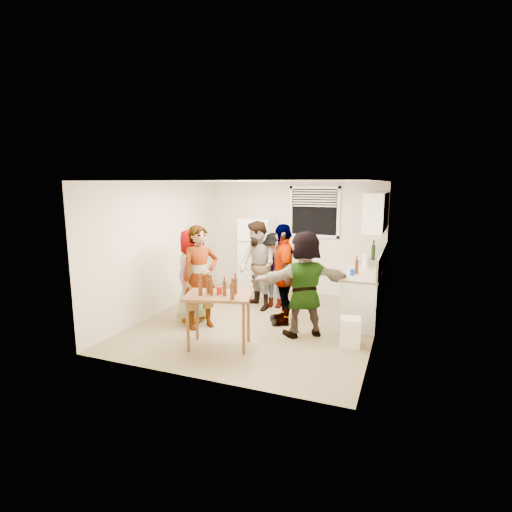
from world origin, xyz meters
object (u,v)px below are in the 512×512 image
at_px(guest_grey, 194,319).
at_px(refrigerator, 258,256).
at_px(wine_bottle, 373,260).
at_px(guest_orange, 303,335).
at_px(kettle, 365,264).
at_px(guest_stripe, 202,327).
at_px(trash_bin, 350,330).
at_px(beer_bottle_table, 225,295).
at_px(red_cup, 219,294).
at_px(serving_table, 220,346).
at_px(beer_bottle_counter, 356,274).
at_px(guest_back_right, 274,307).
at_px(guest_back_left, 257,308).
at_px(guest_black, 282,323).
at_px(blue_cup, 352,275).

bearing_deg(guest_grey, refrigerator, -5.83).
xyz_separation_m(wine_bottle, guest_orange, (-0.86, -2.34, -0.90)).
distance_m(kettle, guest_stripe, 3.39).
bearing_deg(trash_bin, guest_stripe, -177.50).
bearing_deg(kettle, guest_orange, -88.41).
height_order(beer_bottle_table, guest_grey, beer_bottle_table).
bearing_deg(red_cup, guest_grey, 137.11).
height_order(serving_table, beer_bottle_table, beer_bottle_table).
bearing_deg(beer_bottle_counter, red_cup, -134.29).
bearing_deg(refrigerator, beer_bottle_counter, -28.45).
relative_size(kettle, guest_stripe, 0.14).
distance_m(refrigerator, red_cup, 3.15).
bearing_deg(kettle, wine_bottle, 103.33).
height_order(refrigerator, guest_stripe, refrigerator).
relative_size(trash_bin, guest_orange, 0.26).
distance_m(kettle, wine_bottle, 0.53).
height_order(kettle, beer_bottle_counter, beer_bottle_counter).
bearing_deg(beer_bottle_counter, guest_back_right, 167.83).
relative_size(beer_bottle_table, red_cup, 1.82).
height_order(kettle, wine_bottle, wine_bottle).
distance_m(kettle, guest_back_left, 2.30).
bearing_deg(guest_back_right, guest_orange, -56.31).
relative_size(refrigerator, trash_bin, 3.80).
height_order(beer_bottle_counter, guest_black, beer_bottle_counter).
distance_m(beer_bottle_table, guest_black, 1.69).
height_order(refrigerator, wine_bottle, refrigerator).
xyz_separation_m(refrigerator, kettle, (2.40, -0.36, 0.05)).
distance_m(red_cup, guest_grey, 1.59).
bearing_deg(beer_bottle_table, guest_orange, 45.01).
height_order(red_cup, guest_black, red_cup).
bearing_deg(guest_grey, beer_bottle_counter, -66.92).
xyz_separation_m(kettle, guest_grey, (-2.82, -1.81, -0.90)).
xyz_separation_m(kettle, guest_back_right, (-1.69, -0.56, -0.90)).
bearing_deg(trash_bin, refrigerator, 135.77).
bearing_deg(beer_bottle_counter, guest_orange, -128.00).
relative_size(blue_cup, guest_back_right, 0.07).
relative_size(guest_grey, guest_black, 0.94).
bearing_deg(beer_bottle_counter, kettle, 86.88).
bearing_deg(red_cup, guest_back_left, 94.24).
height_order(beer_bottle_counter, guest_back_right, beer_bottle_counter).
bearing_deg(trash_bin, blue_cup, 97.97).
distance_m(wine_bottle, blue_cup, 1.61).
bearing_deg(blue_cup, wine_bottle, 82.71).
distance_m(beer_bottle_counter, blue_cup, 0.16).
bearing_deg(kettle, refrigerator, -164.32).
bearing_deg(beer_bottle_counter, guest_back_left, 175.75).
height_order(refrigerator, guest_back_right, refrigerator).
bearing_deg(kettle, trash_bin, -65.10).
bearing_deg(refrigerator, blue_cup, -31.84).
height_order(beer_bottle_table, guest_stripe, beer_bottle_table).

